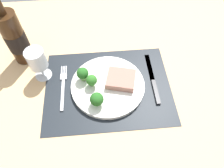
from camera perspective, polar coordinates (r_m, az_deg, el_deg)
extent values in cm
cube|color=tan|center=(76.58, -1.13, -1.47)|extent=(140.00, 110.00, 3.00)
cube|color=black|center=(75.19, -1.15, -0.80)|extent=(45.36, 34.47, 0.30)
cylinder|color=silver|center=(74.39, -1.16, -0.40)|extent=(26.30, 26.30, 1.60)
cube|color=#9E6B5B|center=(73.33, 2.48, 1.31)|extent=(11.63, 10.62, 2.72)
cylinder|color=#6B994C|center=(69.19, -4.10, -5.27)|extent=(1.88, 1.88, 1.32)
sphere|color=#235B1E|center=(66.93, -4.23, -4.21)|extent=(4.54, 4.54, 4.54)
cylinder|color=#5B8942|center=(72.84, -5.50, -0.35)|extent=(1.31, 1.31, 1.60)
sphere|color=#2D6B23|center=(70.83, -5.65, 0.74)|extent=(3.84, 3.84, 3.84)
cylinder|color=#6B994C|center=(74.88, -7.89, 1.70)|extent=(1.92, 1.92, 1.84)
sphere|color=#235B1E|center=(72.71, -8.13, 2.94)|extent=(4.20, 4.20, 4.20)
cube|color=silver|center=(75.09, -13.46, -2.80)|extent=(1.00, 13.00, 0.50)
cube|color=silver|center=(79.40, -13.21, 2.02)|extent=(2.40, 2.60, 0.40)
cube|color=silver|center=(81.42, -13.74, 3.73)|extent=(0.30, 3.60, 0.35)
cube|color=silver|center=(81.32, -13.33, 3.77)|extent=(0.30, 3.60, 0.35)
cube|color=silver|center=(81.21, -12.91, 3.80)|extent=(0.30, 3.60, 0.35)
cube|color=silver|center=(81.11, -12.50, 3.84)|extent=(0.30, 3.60, 0.35)
cube|color=black|center=(75.06, 12.01, -2.10)|extent=(1.40, 10.00, 0.80)
cube|color=silver|center=(81.53, 10.35, 4.67)|extent=(1.80, 13.00, 0.30)
cylinder|color=#331E0F|center=(83.71, -25.05, 11.31)|extent=(7.42, 7.42, 21.04)
cylinder|color=black|center=(84.38, -24.79, 10.82)|extent=(7.57, 7.57, 7.36)
cylinder|color=silver|center=(82.36, -18.31, 2.41)|extent=(6.20, 6.20, 0.40)
cylinder|color=silver|center=(80.20, -18.85, 3.61)|extent=(0.80, 0.80, 5.31)
cylinder|color=silver|center=(75.63, -20.13, 6.47)|extent=(6.48, 6.48, 7.17)
cylinder|color=tan|center=(77.15, -19.68, 5.47)|extent=(5.71, 5.71, 2.95)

